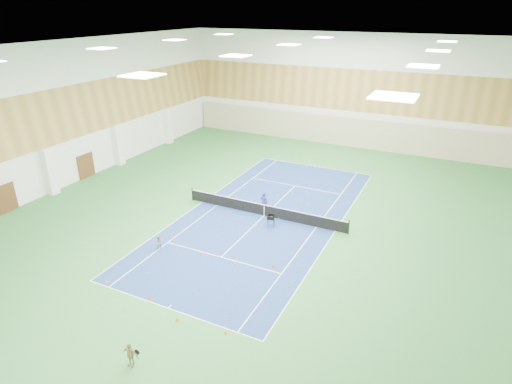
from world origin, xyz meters
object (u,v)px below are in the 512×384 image
Objects in this scene: tennis_net at (264,209)px; ball_cart at (271,221)px; coach at (264,202)px; child_court at (159,243)px; child_apron at (130,354)px.

ball_cart is at bearing -48.79° from tennis_net.
tennis_net is at bearing 116.75° from ball_cart.
coach reaches higher than tennis_net.
child_court is 1.11× the size of ball_cart.
tennis_net is 8.35m from child_court.
coach reaches higher than child_court.
tennis_net reaches higher than ball_cart.
coach is 2.41m from ball_cart.
coach is 1.84× the size of ball_cart.
coach is at bearing 87.95° from child_apron.
child_apron is (1.17, -16.31, -0.22)m from coach.
child_court is at bearing -118.96° from tennis_net.
tennis_net reaches higher than child_court.
child_court is (-4.04, -7.31, -0.05)m from tennis_net.
child_court is (-3.74, -7.91, -0.33)m from coach.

